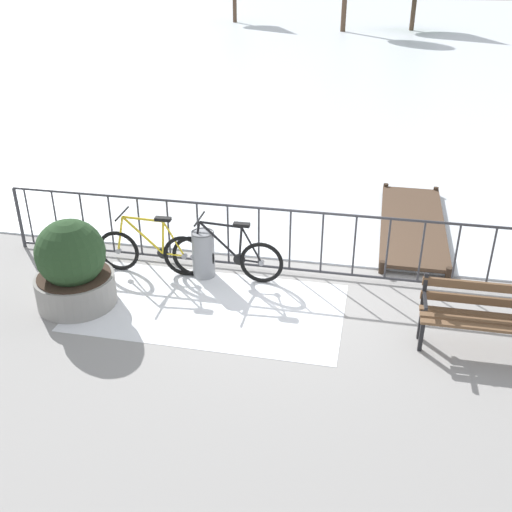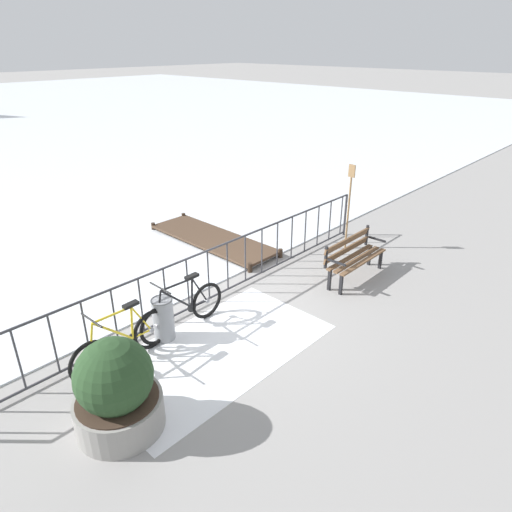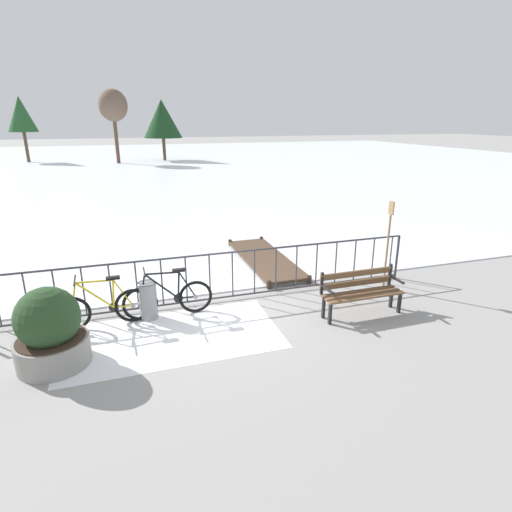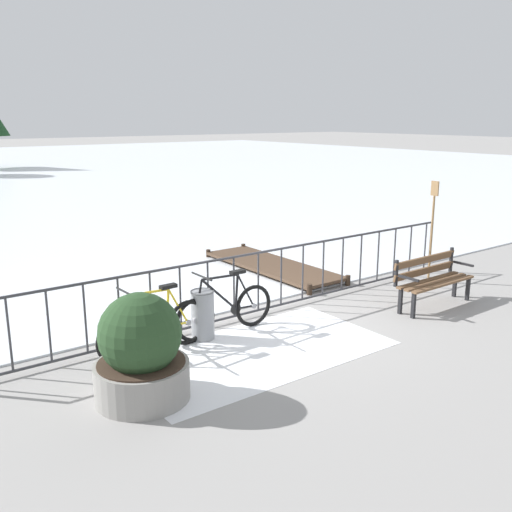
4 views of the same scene
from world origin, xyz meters
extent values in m
plane|color=gray|center=(0.00, 0.00, 0.00)|extent=(160.00, 160.00, 0.00)
cube|color=white|center=(-0.94, -1.20, 0.00)|extent=(3.73, 1.99, 0.01)
cylinder|color=#38383D|center=(0.00, 0.00, 1.05)|extent=(9.00, 0.04, 0.04)
cylinder|color=#38383D|center=(0.00, 0.00, 0.08)|extent=(9.00, 0.04, 0.04)
cylinder|color=#38383D|center=(4.50, 0.00, 0.53)|extent=(0.06, 0.06, 1.05)
cylinder|color=#38383D|center=(-3.36, 0.00, 0.57)|extent=(0.03, 0.03, 0.97)
cylinder|color=#38383D|center=(-2.88, 0.00, 0.57)|extent=(0.03, 0.03, 0.97)
cylinder|color=#38383D|center=(-2.40, 0.00, 0.57)|extent=(0.03, 0.03, 0.97)
cylinder|color=#38383D|center=(-1.92, 0.00, 0.57)|extent=(0.03, 0.03, 0.97)
cylinder|color=#38383D|center=(-1.44, 0.00, 0.57)|extent=(0.03, 0.03, 0.97)
cylinder|color=#38383D|center=(-0.96, 0.00, 0.57)|extent=(0.03, 0.03, 0.97)
cylinder|color=#38383D|center=(-0.48, 0.00, 0.57)|extent=(0.03, 0.03, 0.97)
cylinder|color=#38383D|center=(0.00, 0.00, 0.57)|extent=(0.03, 0.03, 0.97)
cylinder|color=#38383D|center=(0.48, 0.00, 0.57)|extent=(0.03, 0.03, 0.97)
cylinder|color=#38383D|center=(0.96, 0.00, 0.57)|extent=(0.03, 0.03, 0.97)
cylinder|color=#38383D|center=(1.44, 0.00, 0.57)|extent=(0.03, 0.03, 0.97)
cylinder|color=#38383D|center=(1.92, 0.00, 0.57)|extent=(0.03, 0.03, 0.97)
cylinder|color=#38383D|center=(2.40, 0.00, 0.57)|extent=(0.03, 0.03, 0.97)
cylinder|color=#38383D|center=(2.88, 0.00, 0.57)|extent=(0.03, 0.03, 0.97)
cylinder|color=#38383D|center=(3.36, 0.00, 0.57)|extent=(0.03, 0.03, 0.97)
cylinder|color=#38383D|center=(3.84, 0.00, 0.57)|extent=(0.03, 0.03, 0.97)
cylinder|color=#38383D|center=(4.32, 0.00, 0.57)|extent=(0.03, 0.03, 0.97)
torus|color=black|center=(-0.37, -0.36, 0.33)|extent=(0.66, 0.07, 0.66)
cylinder|color=gray|center=(-0.37, -0.36, 0.33)|extent=(0.08, 0.06, 0.08)
torus|color=black|center=(-1.42, -0.37, 0.33)|extent=(0.66, 0.07, 0.66)
cylinder|color=gray|center=(-1.42, -0.37, 0.33)|extent=(0.08, 0.06, 0.08)
cylinder|color=black|center=(-0.68, -0.36, 0.62)|extent=(0.08, 0.04, 0.53)
cylinder|color=black|center=(-1.00, -0.37, 0.63)|extent=(0.61, 0.04, 0.59)
cylinder|color=black|center=(-0.97, -0.37, 0.90)|extent=(0.63, 0.04, 0.07)
cylinder|color=black|center=(-0.53, -0.36, 0.34)|extent=(0.34, 0.03, 0.05)
cylinder|color=black|center=(-0.51, -0.36, 0.61)|extent=(0.32, 0.03, 0.56)
cylinder|color=black|center=(-1.35, -0.37, 0.62)|extent=(0.16, 0.03, 0.59)
cube|color=black|center=(-0.66, -0.36, 0.92)|extent=(0.24, 0.10, 0.05)
cylinder|color=black|center=(-1.29, -0.37, 0.96)|extent=(0.03, 0.52, 0.03)
cylinder|color=black|center=(-0.70, -0.36, 0.35)|extent=(0.18, 0.02, 0.18)
torus|color=black|center=(-1.55, -0.39, 0.33)|extent=(0.66, 0.09, 0.66)
cylinder|color=gray|center=(-1.55, -0.39, 0.33)|extent=(0.08, 0.06, 0.08)
torus|color=black|center=(-2.60, -0.43, 0.33)|extent=(0.66, 0.09, 0.66)
cylinder|color=gray|center=(-2.60, -0.43, 0.33)|extent=(0.08, 0.06, 0.08)
cylinder|color=yellow|center=(-1.86, -0.40, 0.62)|extent=(0.08, 0.04, 0.53)
cylinder|color=yellow|center=(-2.18, -0.41, 0.63)|extent=(0.61, 0.06, 0.59)
cylinder|color=yellow|center=(-2.16, -0.41, 0.90)|extent=(0.63, 0.06, 0.07)
cylinder|color=yellow|center=(-1.72, -0.39, 0.34)|extent=(0.34, 0.04, 0.05)
cylinder|color=yellow|center=(-1.70, -0.39, 0.61)|extent=(0.32, 0.04, 0.56)
cylinder|color=yellow|center=(-2.54, -0.43, 0.62)|extent=(0.16, 0.04, 0.59)
cube|color=black|center=(-1.84, -0.40, 0.92)|extent=(0.24, 0.11, 0.05)
cylinder|color=black|center=(-2.47, -0.42, 0.96)|extent=(0.05, 0.52, 0.03)
cylinder|color=black|center=(-1.89, -0.40, 0.35)|extent=(0.18, 0.03, 0.18)
cube|color=brown|center=(2.66, -1.33, 0.44)|extent=(1.60, 0.11, 0.04)
cube|color=brown|center=(2.66, -1.49, 0.44)|extent=(1.60, 0.11, 0.04)
cube|color=brown|center=(2.67, -1.64, 0.44)|extent=(1.60, 0.11, 0.04)
cube|color=brown|center=(2.66, -1.24, 0.58)|extent=(1.60, 0.06, 0.12)
cube|color=brown|center=(2.66, -1.24, 0.78)|extent=(1.60, 0.06, 0.12)
cube|color=black|center=(3.43, -1.61, 0.22)|extent=(0.05, 0.06, 0.44)
cube|color=black|center=(3.42, -1.35, 0.22)|extent=(0.05, 0.06, 0.44)
cube|color=black|center=(3.42, -1.23, 0.67)|extent=(0.05, 0.04, 0.45)
cube|color=black|center=(3.42, -1.48, 0.64)|extent=(0.04, 0.40, 0.04)
cube|color=black|center=(1.91, -1.62, 0.22)|extent=(0.05, 0.06, 0.44)
cube|color=black|center=(1.90, -1.36, 0.22)|extent=(0.05, 0.06, 0.44)
cube|color=black|center=(1.90, -1.24, 0.67)|extent=(0.05, 0.04, 0.45)
cube|color=black|center=(1.90, -1.49, 0.64)|extent=(0.04, 0.40, 0.04)
cylinder|color=gray|center=(-2.79, -1.48, 0.22)|extent=(1.09, 1.09, 0.44)
cylinder|color=#38281E|center=(-2.79, -1.48, 0.45)|extent=(1.00, 1.00, 0.02)
sphere|color=#264223|center=(-2.79, -1.48, 0.79)|extent=(0.95, 0.95, 0.95)
cylinder|color=gray|center=(-1.27, -0.33, 0.36)|extent=(0.34, 0.34, 0.72)
torus|color=#545558|center=(-1.27, -0.33, 0.72)|extent=(0.35, 0.35, 0.02)
cylinder|color=#937047|center=(3.86, -0.46, 0.85)|extent=(0.04, 0.04, 1.70)
cube|color=#937047|center=(3.86, -0.46, 1.84)|extent=(0.03, 0.16, 0.28)
cube|color=#4C3828|center=(1.90, 2.03, 0.12)|extent=(1.10, 3.45, 0.06)
cylinder|color=#35271C|center=(1.40, 0.30, 0.10)|extent=(0.10, 0.10, 0.20)
cylinder|color=#35271C|center=(2.39, 0.30, 0.10)|extent=(0.10, 0.10, 0.20)
cylinder|color=#35271C|center=(1.40, 3.75, 0.10)|extent=(0.10, 0.10, 0.20)
cylinder|color=#35271C|center=(2.39, 3.75, 0.10)|extent=(0.10, 0.10, 0.20)
camera|label=1|loc=(1.15, -7.99, 4.48)|focal=41.82mm
camera|label=2|loc=(-4.76, -5.65, 4.39)|focal=31.93mm
camera|label=3|loc=(-1.55, -7.78, 3.64)|focal=29.07mm
camera|label=4|loc=(-5.35, -7.07, 3.18)|focal=40.02mm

